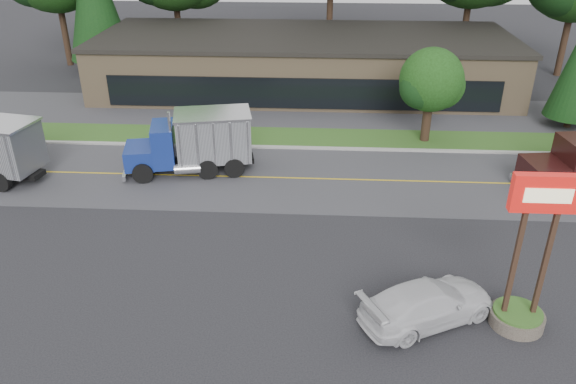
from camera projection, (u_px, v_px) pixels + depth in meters
name	position (u px, v px, depth m)	size (l,w,h in m)	color
ground	(235.00, 273.00, 22.90)	(140.00, 140.00, 0.00)	#303035
road	(258.00, 177.00, 30.88)	(60.00, 8.00, 0.02)	#4A4A4F
center_line	(258.00, 177.00, 30.88)	(60.00, 0.12, 0.01)	gold
curb	(265.00, 148.00, 34.61)	(60.00, 0.30, 0.12)	#9E9E99
grass_verge	(268.00, 137.00, 36.20)	(60.00, 3.40, 0.03)	#33581E
far_parking	(274.00, 111.00, 40.64)	(60.00, 7.00, 0.02)	#4A4A4F
strip_mall	(304.00, 63.00, 44.94)	(32.00, 12.00, 4.00)	#8D7556
bilo_sign	(526.00, 278.00, 19.22)	(2.20, 1.90, 5.95)	#6B6054
tree_verge	(432.00, 83.00, 34.02)	(4.12, 3.88, 5.88)	#382619
dump_truck_blue	(196.00, 141.00, 30.85)	(7.24, 3.89, 3.36)	black
rally_car	(428.00, 303.00, 20.03)	(2.10, 5.15, 1.50)	silver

